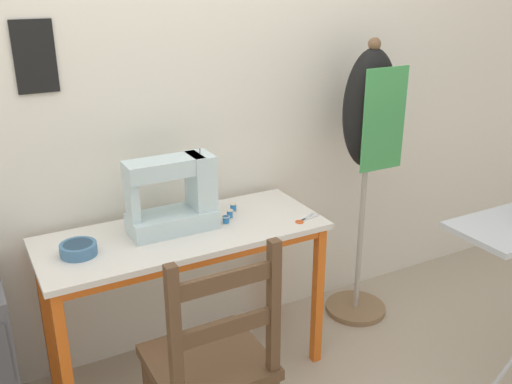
{
  "coord_description": "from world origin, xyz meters",
  "views": [
    {
      "loc": [
        -0.76,
        -1.8,
        1.72
      ],
      "look_at": [
        0.33,
        0.22,
        0.83
      ],
      "focal_mm": 40.0,
      "sensor_mm": 36.0,
      "label": 1
    }
  ],
  "objects_px": {
    "thread_spool_mid_table": "(230,214)",
    "thread_spool_far_edge": "(233,207)",
    "fabric_bowl": "(78,249)",
    "dress_form": "(369,130)",
    "sewing_machine": "(176,196)",
    "wooden_chair": "(211,365)",
    "scissors": "(304,220)",
    "thread_spool_near_machine": "(226,220)"
  },
  "relations": [
    {
      "from": "sewing_machine",
      "to": "wooden_chair",
      "type": "height_order",
      "value": "sewing_machine"
    },
    {
      "from": "thread_spool_near_machine",
      "to": "wooden_chair",
      "type": "bearing_deg",
      "value": -120.9
    },
    {
      "from": "wooden_chair",
      "to": "dress_form",
      "type": "distance_m",
      "value": 1.37
    },
    {
      "from": "thread_spool_far_edge",
      "to": "dress_form",
      "type": "height_order",
      "value": "dress_form"
    },
    {
      "from": "dress_form",
      "to": "scissors",
      "type": "bearing_deg",
      "value": -158.51
    },
    {
      "from": "thread_spool_near_machine",
      "to": "dress_form",
      "type": "bearing_deg",
      "value": 4.19
    },
    {
      "from": "dress_form",
      "to": "thread_spool_near_machine",
      "type": "bearing_deg",
      "value": -175.81
    },
    {
      "from": "fabric_bowl",
      "to": "thread_spool_far_edge",
      "type": "bearing_deg",
      "value": 8.41
    },
    {
      "from": "dress_form",
      "to": "wooden_chair",
      "type": "bearing_deg",
      "value": -152.29
    },
    {
      "from": "scissors",
      "to": "thread_spool_near_machine",
      "type": "distance_m",
      "value": 0.34
    },
    {
      "from": "scissors",
      "to": "wooden_chair",
      "type": "relative_size",
      "value": 0.14
    },
    {
      "from": "thread_spool_far_edge",
      "to": "sewing_machine",
      "type": "bearing_deg",
      "value": -167.82
    },
    {
      "from": "fabric_bowl",
      "to": "thread_spool_near_machine",
      "type": "height_order",
      "value": "fabric_bowl"
    },
    {
      "from": "thread_spool_mid_table",
      "to": "thread_spool_far_edge",
      "type": "height_order",
      "value": "thread_spool_mid_table"
    },
    {
      "from": "scissors",
      "to": "dress_form",
      "type": "bearing_deg",
      "value": 21.49
    },
    {
      "from": "scissors",
      "to": "wooden_chair",
      "type": "height_order",
      "value": "wooden_chair"
    },
    {
      "from": "thread_spool_mid_table",
      "to": "scissors",
      "type": "bearing_deg",
      "value": -33.32
    },
    {
      "from": "thread_spool_far_edge",
      "to": "dress_form",
      "type": "bearing_deg",
      "value": -4.16
    },
    {
      "from": "fabric_bowl",
      "to": "thread_spool_mid_table",
      "type": "relative_size",
      "value": 3.7
    },
    {
      "from": "thread_spool_mid_table",
      "to": "dress_form",
      "type": "xyz_separation_m",
      "value": [
        0.75,
        0.01,
        0.28
      ]
    },
    {
      "from": "fabric_bowl",
      "to": "thread_spool_far_edge",
      "type": "relative_size",
      "value": 3.87
    },
    {
      "from": "sewing_machine",
      "to": "thread_spool_far_edge",
      "type": "xyz_separation_m",
      "value": [
        0.29,
        0.06,
        -0.13
      ]
    },
    {
      "from": "dress_form",
      "to": "thread_spool_far_edge",
      "type": "bearing_deg",
      "value": 175.84
    },
    {
      "from": "thread_spool_near_machine",
      "to": "thread_spool_mid_table",
      "type": "distance_m",
      "value": 0.06
    },
    {
      "from": "thread_spool_mid_table",
      "to": "fabric_bowl",
      "type": "bearing_deg",
      "value": -176.52
    },
    {
      "from": "thread_spool_far_edge",
      "to": "dress_form",
      "type": "xyz_separation_m",
      "value": [
        0.71,
        -0.05,
        0.28
      ]
    },
    {
      "from": "thread_spool_near_machine",
      "to": "thread_spool_mid_table",
      "type": "xyz_separation_m",
      "value": [
        0.04,
        0.05,
        0.0
      ]
    },
    {
      "from": "fabric_bowl",
      "to": "dress_form",
      "type": "height_order",
      "value": "dress_form"
    },
    {
      "from": "thread_spool_mid_table",
      "to": "thread_spool_far_edge",
      "type": "xyz_separation_m",
      "value": [
        0.05,
        0.06,
        -0.0
      ]
    },
    {
      "from": "scissors",
      "to": "dress_form",
      "type": "height_order",
      "value": "dress_form"
    },
    {
      "from": "fabric_bowl",
      "to": "dress_form",
      "type": "bearing_deg",
      "value": 2.16
    },
    {
      "from": "fabric_bowl",
      "to": "sewing_machine",
      "type": "bearing_deg",
      "value": 5.76
    },
    {
      "from": "fabric_bowl",
      "to": "thread_spool_far_edge",
      "type": "height_order",
      "value": "fabric_bowl"
    },
    {
      "from": "sewing_machine",
      "to": "thread_spool_near_machine",
      "type": "relative_size",
      "value": 10.91
    },
    {
      "from": "thread_spool_far_edge",
      "to": "scissors",
      "type": "bearing_deg",
      "value": -47.57
    },
    {
      "from": "dress_form",
      "to": "fabric_bowl",
      "type": "bearing_deg",
      "value": -177.84
    },
    {
      "from": "thread_spool_far_edge",
      "to": "wooden_chair",
      "type": "relative_size",
      "value": 0.04
    },
    {
      "from": "wooden_chair",
      "to": "scissors",
      "type": "bearing_deg",
      "value": 32.11
    },
    {
      "from": "wooden_chair",
      "to": "thread_spool_mid_table",
      "type": "bearing_deg",
      "value": 58.13
    },
    {
      "from": "fabric_bowl",
      "to": "thread_spool_near_machine",
      "type": "bearing_deg",
      "value": -0.46
    },
    {
      "from": "thread_spool_near_machine",
      "to": "thread_spool_far_edge",
      "type": "height_order",
      "value": "thread_spool_far_edge"
    },
    {
      "from": "thread_spool_near_machine",
      "to": "dress_form",
      "type": "height_order",
      "value": "dress_form"
    }
  ]
}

